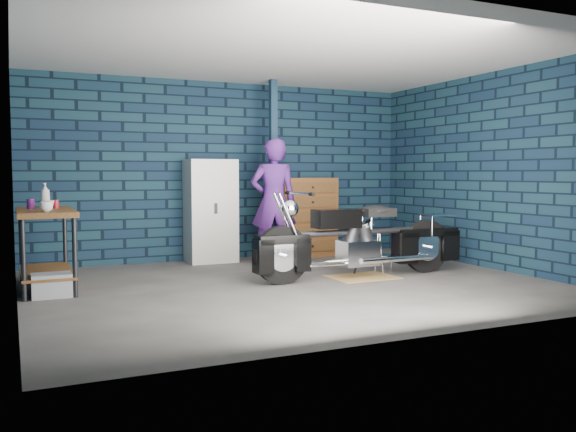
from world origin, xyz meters
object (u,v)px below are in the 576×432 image
Objects in this scene: workbench at (46,249)px; person at (274,202)px; storage_bin at (52,285)px; tool_chest at (305,217)px; shop_stool at (383,251)px; locker at (211,211)px; motorcycle at (362,234)px.

person reaches higher than workbench.
person reaches higher than storage_bin.
shop_stool is at bearing -83.30° from tool_chest.
person is 1.46× the size of tool_chest.
shop_stool is at bearing -46.73° from locker.
motorcycle is at bearing -4.93° from storage_bin.
tool_chest is (3.90, 1.28, 0.17)m from workbench.
locker is at bearing 133.27° from shop_stool.
motorcycle is (3.68, -0.82, 0.09)m from workbench.
person reaches higher than motorcycle.
motorcycle is at bearing -96.17° from tool_chest.
tool_chest reaches higher than motorcycle.
storage_bin is 3.00m from locker.
motorcycle is at bearing -12.51° from workbench.
workbench is at bearing 92.29° from storage_bin.
motorcycle is 1.64× the size of locker.
tool_chest is (1.56, 0.00, -0.14)m from locker.
person is at bearing 21.34° from storage_bin.
storage_bin is 0.32× the size of tool_chest.
locker is at bearing 28.72° from workbench.
locker is (2.34, 1.28, 0.30)m from workbench.
shop_stool is at bearing 142.58° from person.
locker is 1.57m from tool_chest.
locker is 2.64× the size of shop_stool.
locker reaches higher than shop_stool.
tool_chest is (0.79, 0.58, -0.29)m from person.
motorcycle is at bearing 125.34° from person.
workbench is 0.92× the size of locker.
locker reaches higher than workbench.
storage_bin is at bearing 36.25° from person.
person is (3.11, 0.71, 0.45)m from workbench.
motorcycle is 2.50m from locker.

